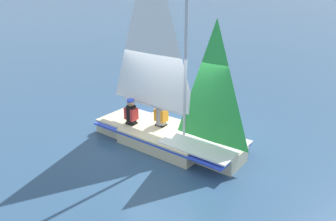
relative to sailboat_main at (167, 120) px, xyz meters
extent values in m
plane|color=#2D4C6B|center=(-0.03, 0.03, -0.72)|extent=(260.00, 260.00, 0.00)
cube|color=beige|center=(-0.03, 0.03, -0.52)|extent=(2.88, 2.88, 0.41)
cube|color=beige|center=(-1.24, 1.23, -0.52)|extent=(1.36, 1.36, 0.41)
cube|color=beige|center=(1.19, -1.18, -0.52)|extent=(1.71, 1.71, 0.41)
cube|color=blue|center=(-0.03, 0.03, -0.39)|extent=(4.23, 4.22, 0.05)
cube|color=silver|center=(-0.88, 0.87, -0.29)|extent=(2.48, 2.48, 0.04)
cylinder|color=#B7B7BC|center=(-0.42, 0.41, 2.26)|extent=(0.08, 0.08, 5.14)
cylinder|color=#B7B7BC|center=(0.37, -0.36, 0.30)|extent=(1.61, 1.60, 0.07)
pyramid|color=white|center=(0.37, -0.36, 2.52)|extent=(1.52, 1.51, 4.37)
pyramid|color=green|center=(-1.00, 0.99, 1.31)|extent=(1.09, 1.08, 3.04)
cube|color=black|center=(1.59, -1.57, -0.58)|extent=(0.08, 0.08, 0.29)
cube|color=black|center=(0.13, -0.34, -0.49)|extent=(0.37, 0.37, 0.45)
cylinder|color=gray|center=(0.13, -0.34, -0.02)|extent=(0.42, 0.42, 0.50)
cube|color=orange|center=(0.13, -0.34, 0.01)|extent=(0.42, 0.42, 0.35)
sphere|color=#A87A56|center=(0.13, -0.34, 0.33)|extent=(0.22, 0.22, 0.22)
cylinder|color=white|center=(0.13, -0.34, 0.41)|extent=(0.30, 0.30, 0.06)
cube|color=black|center=(0.97, -0.57, -0.49)|extent=(0.37, 0.37, 0.45)
cylinder|color=black|center=(0.97, -0.57, -0.02)|extent=(0.42, 0.42, 0.50)
cube|color=red|center=(0.97, -0.57, 0.01)|extent=(0.42, 0.42, 0.35)
sphere|color=#A87A56|center=(0.97, -0.57, 0.33)|extent=(0.22, 0.22, 0.22)
cylinder|color=blue|center=(0.97, -0.57, 0.41)|extent=(0.30, 0.30, 0.06)
camera|label=1|loc=(1.04, 8.24, 3.60)|focal=35.00mm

